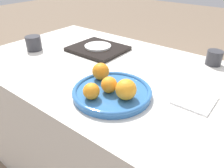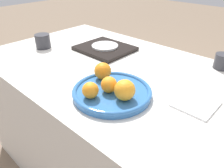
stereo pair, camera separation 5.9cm
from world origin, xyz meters
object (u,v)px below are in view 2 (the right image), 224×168
orange_3 (109,85)px  fruit_platter (112,92)px  orange_2 (90,90)px  side_plate (105,46)px  napkin (196,104)px  orange_1 (103,71)px  cup_2 (222,61)px  orange_0 (125,90)px  cup_3 (43,41)px  serving_tray (105,48)px

orange_3 → fruit_platter: bearing=72.2°
orange_2 → side_plate: orange_2 is taller
fruit_platter → orange_3: (-0.00, -0.01, 0.04)m
fruit_platter → side_plate: same height
side_plate → napkin: bearing=-14.7°
orange_1 → orange_3: size_ratio=1.15×
side_plate → orange_3: bearing=-43.6°
fruit_platter → napkin: fruit_platter is taller
cup_2 → fruit_platter: bearing=-112.4°
orange_0 → cup_3: orange_0 is taller
orange_1 → serving_tray: orange_1 is taller
orange_3 → cup_2: size_ratio=0.82×
orange_1 → napkin: orange_1 is taller
serving_tray → orange_3: bearing=-43.6°
orange_2 → cup_3: size_ratio=0.71×
orange_2 → cup_2: 0.66m
orange_2 → serving_tray: (-0.33, 0.41, -0.04)m
orange_0 → side_plate: (-0.43, 0.33, -0.03)m
fruit_platter → cup_3: cup_3 is taller
fruit_platter → orange_3: 0.04m
orange_3 → cup_3: size_ratio=0.72×
orange_0 → napkin: size_ratio=0.51×
orange_0 → orange_3: size_ratio=1.23×
orange_2 → cup_3: same height
orange_1 → fruit_platter: bearing=-25.8°
orange_3 → side_plate: (-0.35, 0.33, -0.03)m
orange_1 → cup_2: bearing=57.1°
cup_3 → side_plate: bearing=37.0°
fruit_platter → orange_0: bearing=-8.7°
fruit_platter → napkin: size_ratio=2.06×
orange_0 → orange_1: (-0.17, 0.06, -0.00)m
side_plate → cup_3: size_ratio=1.76×
orange_1 → orange_3: 0.11m
orange_2 → side_plate: bearing=128.9°
fruit_platter → cup_2: cup_2 is taller
orange_1 → napkin: bearing=17.7°
orange_1 → cup_3: orange_1 is taller
side_plate → cup_2: 0.61m
fruit_platter → side_plate: 0.48m
orange_0 → serving_tray: (-0.43, 0.33, -0.05)m
orange_3 → serving_tray: orange_3 is taller
orange_0 → side_plate: bearing=142.0°
orange_3 → orange_0: bearing=1.1°
orange_2 → napkin: orange_2 is taller
cup_2 → orange_3: bearing=-112.3°
orange_0 → orange_3: orange_0 is taller
side_plate → napkin: 0.64m
napkin → side_plate: bearing=165.3°
cup_3 → orange_0: bearing=-9.1°
orange_2 → orange_3: 0.08m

